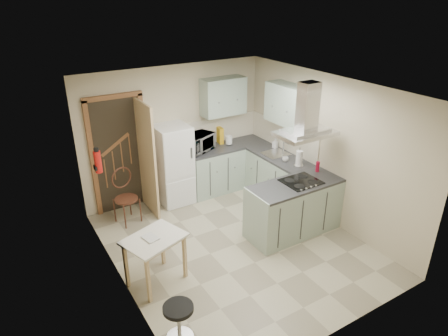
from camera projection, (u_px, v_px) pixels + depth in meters
floor at (235, 244)px, 6.35m from camera, size 4.20×4.20×0.00m
ceiling at (237, 89)px, 5.31m from camera, size 4.20×4.20×0.00m
back_wall at (175, 133)px, 7.46m from camera, size 3.60×0.00×3.60m
left_wall at (116, 206)px, 4.98m from camera, size 0.00×4.20×4.20m
right_wall at (326, 150)px, 6.69m from camera, size 0.00×4.20×4.20m
doorway at (119, 155)px, 7.00m from camera, size 1.10×0.12×2.10m
fridge at (174, 165)px, 7.34m from camera, size 0.60×0.60×1.50m
counter_back at (214, 169)px, 7.87m from camera, size 1.08×0.60×0.90m
counter_right at (269, 172)px, 7.75m from camera, size 0.60×1.95×0.90m
splashback at (219, 129)px, 7.95m from camera, size 1.68×0.02×0.50m
wall_cabinet_back at (223, 96)px, 7.53m from camera, size 0.85×0.35×0.70m
wall_cabinet_right at (288, 105)px, 7.01m from camera, size 0.35×0.90×0.70m
peninsula at (294, 208)px, 6.51m from camera, size 1.55×0.65×0.90m
hob at (301, 181)px, 6.37m from camera, size 0.58×0.50×0.01m
extractor_hood at (305, 133)px, 6.03m from camera, size 0.90×0.55×0.10m
sink at (276, 154)px, 7.42m from camera, size 0.45×0.40×0.01m
fire_extinguisher at (98, 162)px, 5.60m from camera, size 0.10×0.10×0.32m
drop_leaf_table at (156, 260)px, 5.42m from camera, size 0.91×0.79×0.72m
bentwood_chair at (126, 199)px, 6.79m from camera, size 0.48×0.48×0.89m
stool at (179, 322)px, 4.58m from camera, size 0.44×0.44×0.48m
microwave at (198, 143)px, 7.51m from camera, size 0.71×0.61×0.33m
kettle at (229, 140)px, 7.82m from camera, size 0.15×0.15×0.20m
cereal_box at (220, 135)px, 7.89m from camera, size 0.12×0.22×0.32m
soap_bottle at (275, 143)px, 7.67m from camera, size 0.11×0.11×0.19m
paper_towel at (299, 158)px, 6.88m from camera, size 0.14×0.14×0.29m
cup at (285, 159)px, 7.10m from camera, size 0.14×0.14×0.08m
red_bottle at (318, 167)px, 6.69m from camera, size 0.08×0.08×0.18m
book at (145, 238)px, 5.19m from camera, size 0.21×0.25×0.10m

